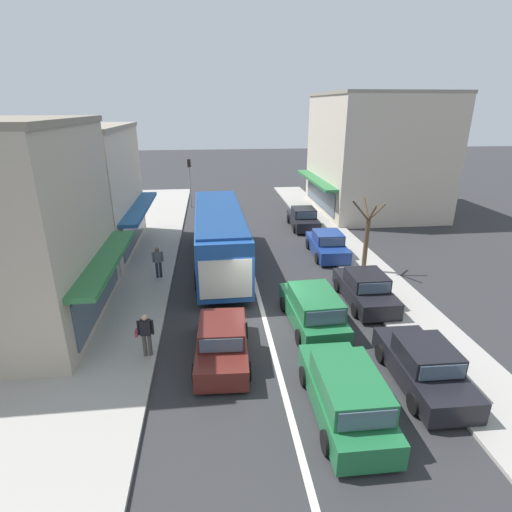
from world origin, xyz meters
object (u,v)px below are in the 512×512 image
(wagon_queue_gap_filler, at_px, (313,310))
(pedestrian_browsing_midblock, at_px, (158,260))
(parked_sedan_kerb_rear, at_px, (303,219))
(pedestrian_with_handbag_near, at_px, (145,332))
(wagon_behind_bus_near, at_px, (346,394))
(sedan_adjacent_lane_lead, at_px, (222,342))
(street_tree_right, at_px, (366,239))
(parked_sedan_kerb_front, at_px, (423,366))
(parked_sedan_kerb_third, at_px, (327,245))
(traffic_light_downstreet, at_px, (190,175))
(parked_sedan_kerb_second, at_px, (365,289))
(city_bus, at_px, (219,234))

(wagon_queue_gap_filler, height_order, pedestrian_browsing_midblock, pedestrian_browsing_midblock)
(parked_sedan_kerb_rear, relative_size, pedestrian_with_handbag_near, 2.60)
(wagon_behind_bus_near, bearing_deg, wagon_queue_gap_filler, 86.50)
(sedan_adjacent_lane_lead, height_order, street_tree_right, street_tree_right)
(parked_sedan_kerb_front, xyz_separation_m, parked_sedan_kerb_third, (0.25, 11.88, 0.00))
(parked_sedan_kerb_front, bearing_deg, wagon_behind_bus_near, -159.68)
(parked_sedan_kerb_front, xyz_separation_m, traffic_light_downstreet, (-8.28, 25.02, 2.19))
(parked_sedan_kerb_front, bearing_deg, wagon_queue_gap_filler, 123.65)
(wagon_queue_gap_filler, bearing_deg, parked_sedan_kerb_second, 31.80)
(parked_sedan_kerb_second, distance_m, parked_sedan_kerb_third, 6.17)
(parked_sedan_kerb_second, relative_size, parked_sedan_kerb_third, 0.99)
(parked_sedan_kerb_front, height_order, street_tree_right, street_tree_right)
(sedan_adjacent_lane_lead, bearing_deg, traffic_light_downstreet, 94.86)
(city_bus, xyz_separation_m, wagon_queue_gap_filler, (3.53, -6.98, -1.14))
(parked_sedan_kerb_third, bearing_deg, parked_sedan_kerb_second, -90.09)
(parked_sedan_kerb_third, bearing_deg, parked_sedan_kerb_rear, 91.08)
(wagon_behind_bus_near, xyz_separation_m, parked_sedan_kerb_second, (3.17, 6.79, -0.08))
(wagon_queue_gap_filler, bearing_deg, pedestrian_browsing_midblock, 141.10)
(sedan_adjacent_lane_lead, relative_size, parked_sedan_kerb_third, 1.01)
(parked_sedan_kerb_rear, height_order, pedestrian_with_handbag_near, pedestrian_with_handbag_near)
(parked_sedan_kerb_second, xyz_separation_m, parked_sedan_kerb_third, (0.01, 6.17, 0.00))
(sedan_adjacent_lane_lead, xyz_separation_m, traffic_light_downstreet, (-1.95, 22.89, 2.19))
(city_bus, relative_size, parked_sedan_kerb_rear, 2.57)
(parked_sedan_kerb_third, distance_m, parked_sedan_kerb_rear, 5.92)
(parked_sedan_kerb_third, xyz_separation_m, parked_sedan_kerb_rear, (-0.11, 5.92, 0.00))
(pedestrian_with_handbag_near, bearing_deg, traffic_light_downstreet, 88.26)
(parked_sedan_kerb_front, relative_size, street_tree_right, 1.06)
(city_bus, relative_size, sedan_adjacent_lane_lead, 2.55)
(parked_sedan_kerb_front, height_order, pedestrian_with_handbag_near, pedestrian_with_handbag_near)
(street_tree_right, xyz_separation_m, pedestrian_with_handbag_near, (-10.44, -6.68, -0.85))
(wagon_behind_bus_near, xyz_separation_m, wagon_queue_gap_filler, (0.31, 5.02, 0.00))
(city_bus, relative_size, pedestrian_with_handbag_near, 6.69)
(wagon_queue_gap_filler, relative_size, street_tree_right, 1.14)
(wagon_queue_gap_filler, xyz_separation_m, parked_sedan_kerb_front, (2.62, -3.93, -0.08))
(wagon_behind_bus_near, xyz_separation_m, traffic_light_downstreet, (-5.36, 26.10, 2.11))
(parked_sedan_kerb_third, relative_size, parked_sedan_kerb_rear, 1.00)
(sedan_adjacent_lane_lead, bearing_deg, parked_sedan_kerb_front, -18.56)
(wagon_queue_gap_filler, bearing_deg, sedan_adjacent_lane_lead, -154.07)
(sedan_adjacent_lane_lead, bearing_deg, parked_sedan_kerb_second, 28.56)
(wagon_behind_bus_near, height_order, parked_sedan_kerb_rear, wagon_behind_bus_near)
(wagon_behind_bus_near, height_order, pedestrian_with_handbag_near, pedestrian_with_handbag_near)
(sedan_adjacent_lane_lead, relative_size, pedestrian_with_handbag_near, 2.62)
(parked_sedan_kerb_front, relative_size, pedestrian_browsing_midblock, 2.60)
(city_bus, relative_size, parked_sedan_kerb_second, 2.59)
(pedestrian_with_handbag_near, bearing_deg, parked_sedan_kerb_third, 45.82)
(street_tree_right, bearing_deg, parked_sedan_kerb_rear, 98.66)
(parked_sedan_kerb_rear, distance_m, street_tree_right, 8.92)
(traffic_light_downstreet, height_order, street_tree_right, traffic_light_downstreet)
(parked_sedan_kerb_third, bearing_deg, street_tree_right, -66.57)
(wagon_queue_gap_filler, distance_m, sedan_adjacent_lane_lead, 4.13)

